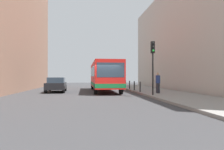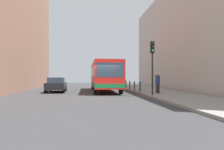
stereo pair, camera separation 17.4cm
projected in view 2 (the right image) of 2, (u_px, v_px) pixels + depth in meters
ground_plane at (104, 95)px, 17.76m from camera, size 80.00×80.00×0.00m
sidewalk at (166, 94)px, 18.40m from camera, size 4.40×40.00×0.15m
building_right at (206, 35)px, 23.14m from camera, size 7.00×32.00×12.22m
bus at (104, 75)px, 22.70m from camera, size 2.58×11.03×3.00m
car_beside_bus at (57, 84)px, 21.48m from camera, size 1.99×4.46×1.48m
car_behind_bus at (101, 82)px, 33.15m from camera, size 1.96×4.45×1.48m
traffic_light at (152, 58)px, 16.12m from camera, size 0.28×0.33×4.10m
bollard_near at (140, 87)px, 19.46m from camera, size 0.11×0.11×0.95m
bollard_mid at (134, 86)px, 21.78m from camera, size 0.11×0.11×0.95m
bollard_far at (130, 85)px, 24.11m from camera, size 0.11×0.11×0.95m
bollard_farthest at (126, 84)px, 26.44m from camera, size 0.11×0.11×0.95m
pedestrian_near_signal at (158, 83)px, 17.91m from camera, size 0.38×0.38×1.75m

